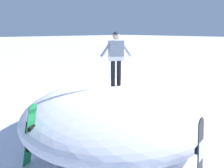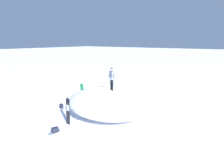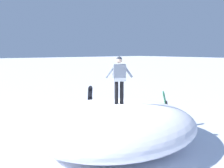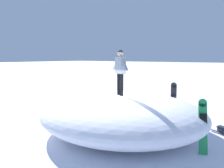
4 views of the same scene
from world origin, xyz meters
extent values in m
plane|color=white|center=(0.00, 0.00, 0.00)|extent=(240.00, 240.00, 0.00)
ellipsoid|color=white|center=(0.40, 0.07, 0.77)|extent=(7.07, 7.59, 1.53)
cylinder|color=black|center=(0.16, -0.09, 1.95)|extent=(0.14, 0.14, 0.84)
cylinder|color=black|center=(0.24, 0.09, 1.95)|extent=(0.14, 0.14, 0.84)
cube|color=#8C939E|center=(0.20, 0.00, 2.68)|extent=(0.40, 0.51, 0.62)
sphere|color=beige|center=(0.20, 0.00, 3.14)|extent=(0.23, 0.23, 0.23)
cylinder|color=#8C939E|center=(0.06, -0.29, 2.74)|extent=(0.25, 0.39, 0.51)
cylinder|color=#8C939E|center=(0.34, 0.29, 2.74)|extent=(0.25, 0.39, 0.51)
sphere|color=#333842|center=(0.20, 0.00, 3.16)|extent=(0.22, 0.22, 0.22)
cube|color=#1E8C47|center=(0.37, -2.99, 0.78)|extent=(0.47, 0.41, 1.56)
cylinder|color=#1E8C47|center=(0.54, -2.90, 1.55)|extent=(0.19, 0.27, 0.26)
cube|color=black|center=(0.38, -2.98, 1.05)|extent=(0.19, 0.24, 0.37)
cube|color=black|center=(0.47, -2.94, 1.05)|extent=(0.17, 0.21, 0.12)
cube|color=black|center=(0.35, -3.00, 0.50)|extent=(0.17, 0.21, 0.12)
cube|color=black|center=(3.63, -0.96, 0.81)|extent=(0.18, 0.30, 1.62)
cylinder|color=black|center=(3.57, -0.97, 1.62)|extent=(0.08, 0.29, 0.28)
cube|color=#B2B2B7|center=(3.62, -0.96, 1.10)|extent=(0.07, 0.24, 0.39)
cube|color=black|center=(3.56, -0.97, 1.10)|extent=(0.11, 0.20, 0.11)
camera|label=1|loc=(5.17, -4.58, 3.29)|focal=34.05mm
camera|label=2|loc=(9.09, 6.23, 5.07)|focal=24.12mm
camera|label=3|loc=(-6.71, 5.81, 3.46)|focal=40.20mm
camera|label=4|loc=(-6.15, -4.15, 2.98)|focal=31.97mm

